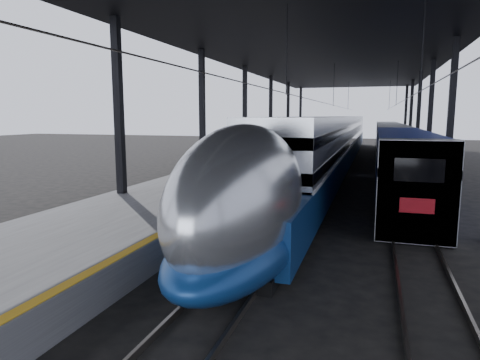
% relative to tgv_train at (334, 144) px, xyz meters
% --- Properties ---
extents(ground, '(160.00, 160.00, 0.00)m').
position_rel_tgv_train_xyz_m(ground, '(-2.00, -26.60, -2.13)').
color(ground, black).
rests_on(ground, ground).
extents(platform, '(6.00, 80.00, 1.00)m').
position_rel_tgv_train_xyz_m(platform, '(-5.50, -6.60, -1.63)').
color(platform, '#4C4C4F').
rests_on(platform, ground).
extents(yellow_strip, '(0.30, 80.00, 0.01)m').
position_rel_tgv_train_xyz_m(yellow_strip, '(-2.70, -6.60, -1.12)').
color(yellow_strip, '#C88E12').
rests_on(yellow_strip, platform).
extents(rails, '(6.52, 80.00, 0.16)m').
position_rel_tgv_train_xyz_m(rails, '(2.50, -6.60, -2.05)').
color(rails, slate).
rests_on(rails, ground).
extents(canopy, '(18.00, 75.00, 9.47)m').
position_rel_tgv_train_xyz_m(canopy, '(-0.10, -6.60, 6.99)').
color(canopy, black).
rests_on(canopy, ground).
extents(tgv_train, '(3.17, 65.20, 4.55)m').
position_rel_tgv_train_xyz_m(tgv_train, '(0.00, 0.00, 0.00)').
color(tgv_train, '#B6B9BD').
rests_on(tgv_train, ground).
extents(second_train, '(2.74, 56.05, 3.78)m').
position_rel_tgv_train_xyz_m(second_train, '(5.00, 4.27, -0.21)').
color(second_train, navy).
rests_on(second_train, ground).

